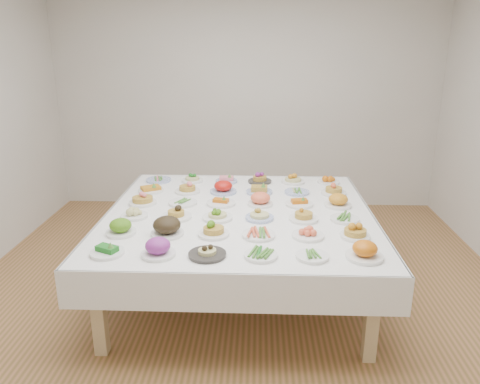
{
  "coord_description": "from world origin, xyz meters",
  "views": [
    {
      "loc": [
        0.16,
        -3.65,
        2.15
      ],
      "look_at": [
        0.01,
        0.28,
        0.88
      ],
      "focal_mm": 35.0,
      "sensor_mm": 36.0,
      "label": 1
    }
  ],
  "objects_px": {
    "dish_35": "(328,180)",
    "dish_18": "(142,197)",
    "display_table": "(239,219)",
    "dish_0": "(107,249)"
  },
  "relations": [
    {
      "from": "dish_0",
      "to": "dish_18",
      "type": "relative_size",
      "value": 0.94
    },
    {
      "from": "dish_35",
      "to": "dish_18",
      "type": "bearing_deg",
      "value": -157.95
    },
    {
      "from": "dish_18",
      "to": "dish_35",
      "type": "height_order",
      "value": "dish_18"
    },
    {
      "from": "display_table",
      "to": "dish_0",
      "type": "distance_m",
      "value": 1.25
    },
    {
      "from": "dish_18",
      "to": "dish_35",
      "type": "distance_m",
      "value": 1.91
    },
    {
      "from": "display_table",
      "to": "dish_18",
      "type": "relative_size",
      "value": 9.32
    },
    {
      "from": "dish_35",
      "to": "display_table",
      "type": "bearing_deg",
      "value": -135.12
    },
    {
      "from": "dish_0",
      "to": "dish_35",
      "type": "distance_m",
      "value": 2.49
    },
    {
      "from": "display_table",
      "to": "dish_35",
      "type": "distance_m",
      "value": 1.26
    },
    {
      "from": "dish_0",
      "to": "dish_35",
      "type": "xyz_separation_m",
      "value": [
        1.76,
        1.76,
        -0.0
      ]
    }
  ]
}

